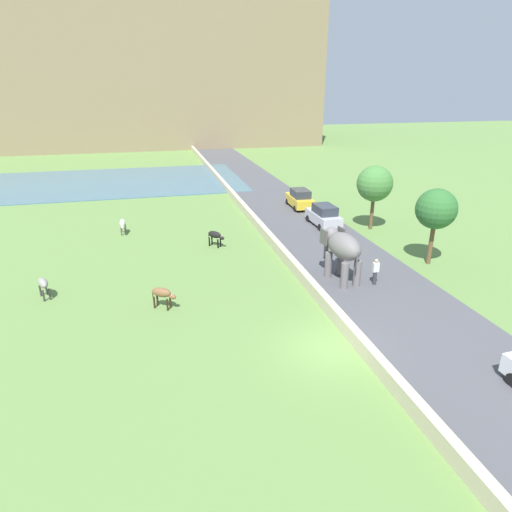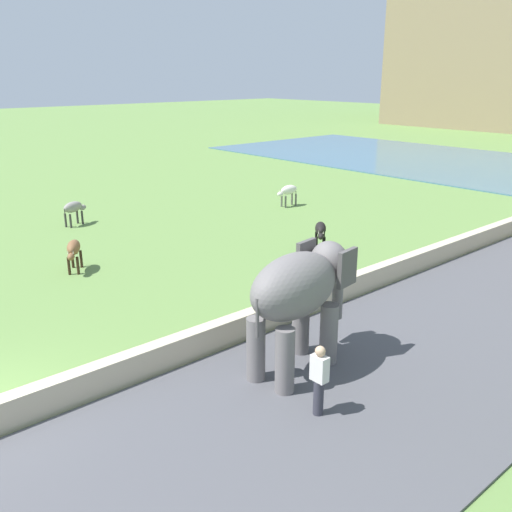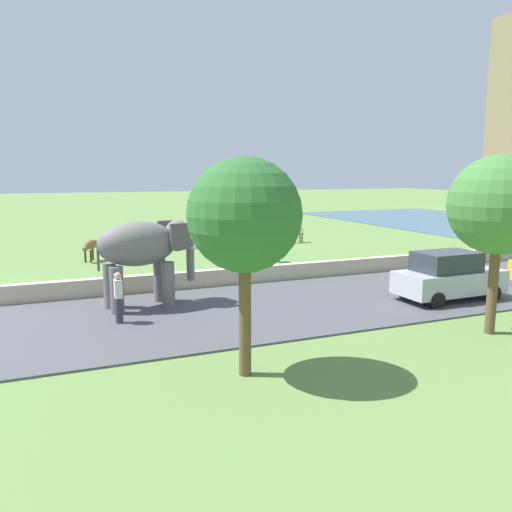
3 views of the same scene
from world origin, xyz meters
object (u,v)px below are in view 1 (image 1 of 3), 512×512
at_px(cow_brown, 162,294).
at_px(cow_grey, 43,284).
at_px(person_beside_elephant, 375,271).
at_px(car_yellow, 300,199).
at_px(elephant, 342,248).
at_px(cow_white, 123,224).
at_px(car_silver, 324,216).
at_px(cow_black, 215,236).

xyz_separation_m(cow_brown, cow_grey, (-6.20, 2.81, 0.00)).
distance_m(person_beside_elephant, car_yellow, 17.35).
relative_size(elephant, cow_brown, 2.65).
distance_m(cow_brown, cow_white, 13.38).
distance_m(person_beside_elephant, car_silver, 11.50).
distance_m(elephant, person_beside_elephant, 2.32).
distance_m(cow_black, cow_grey, 11.83).
bearing_deg(cow_grey, cow_black, 29.21).
bearing_deg(cow_brown, person_beside_elephant, -0.55).
distance_m(cow_white, cow_grey, 11.03).
height_order(elephant, car_yellow, elephant).
bearing_deg(cow_black, car_yellow, 42.42).
bearing_deg(car_yellow, cow_black, -137.58).
bearing_deg(elephant, person_beside_elephant, -33.68).
bearing_deg(car_silver, cow_grey, -156.74).
bearing_deg(car_silver, cow_brown, -140.15).
distance_m(cow_black, cow_brown, 9.52).
height_order(cow_black, cow_brown, same).
bearing_deg(car_yellow, cow_brown, -128.22).
xyz_separation_m(person_beside_elephant, cow_brown, (-12.02, 0.12, -0.04)).
xyz_separation_m(car_silver, car_yellow, (-0.00, 5.88, 0.00)).
distance_m(person_beside_elephant, cow_white, 19.59).
height_order(person_beside_elephant, car_yellow, car_yellow).
height_order(person_beside_elephant, cow_black, person_beside_elephant).
relative_size(cow_black, cow_white, 0.89).
relative_size(cow_black, cow_brown, 0.92).
height_order(cow_black, cow_white, same).
bearing_deg(car_silver, elephant, -107.19).
bearing_deg(car_yellow, cow_grey, -143.94).
distance_m(car_silver, cow_black, 9.78).
relative_size(car_silver, cow_grey, 2.86).
distance_m(elephant, cow_grey, 16.69).
distance_m(elephant, cow_brown, 10.46).
bearing_deg(cow_brown, elephant, 5.53).
xyz_separation_m(car_yellow, cow_brown, (-13.52, -17.17, -0.06)).
distance_m(car_silver, car_yellow, 5.88).
bearing_deg(cow_brown, cow_black, 64.34).
xyz_separation_m(car_silver, cow_grey, (-19.73, -8.48, -0.06)).
xyz_separation_m(car_yellow, cow_grey, (-19.73, -14.36, -0.06)).
relative_size(car_silver, cow_brown, 3.00).
bearing_deg(cow_black, cow_grey, -150.79).
bearing_deg(cow_brown, car_silver, 39.85).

